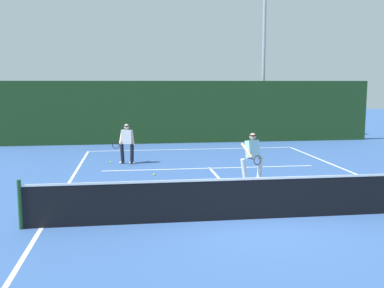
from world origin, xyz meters
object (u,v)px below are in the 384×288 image
player_near (252,156)px  player_far (127,142)px  tennis_ball_extra (154,175)px  light_pole (264,45)px  tennis_ball (111,162)px

player_near → player_far: size_ratio=1.02×
player_far → tennis_ball_extra: 2.69m
player_far → light_pole: 10.99m
player_near → player_far: 5.55m
player_near → light_pole: bearing=-131.7°
player_near → light_pole: 12.06m
tennis_ball → player_near: bearing=-42.0°
player_near → light_pole: size_ratio=0.19×
player_far → light_pole: light_pole is taller
light_pole → player_near: bearing=-108.2°
player_near → tennis_ball_extra: bearing=-50.1°
tennis_ball_extra → light_pole: size_ratio=0.01×
player_far → tennis_ball_extra: player_far is taller
tennis_ball_extra → light_pole: (6.55, 9.19, 5.13)m
player_near → light_pole: (3.52, 10.70, 4.29)m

